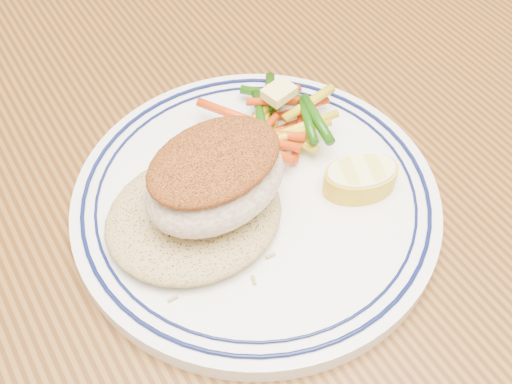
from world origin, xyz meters
The scene contains 7 objects.
dining_table centered at (0.00, 0.00, 0.65)m, with size 1.50×0.90×0.75m.
plate centered at (0.00, -0.03, 0.76)m, with size 0.27×0.27×0.02m.
rice_pilaf centered at (-0.05, -0.03, 0.78)m, with size 0.13×0.11×0.02m, color #A58D52.
fish_fillet centered at (-0.03, -0.03, 0.81)m, with size 0.11×0.09×0.05m.
vegetable_pile centered at (0.04, 0.02, 0.78)m, with size 0.11×0.10×0.03m.
butter_pat centered at (0.06, 0.03, 0.80)m, with size 0.02×0.02×0.01m, color #FEEA7C.
lemon_wedge centered at (0.07, -0.06, 0.78)m, with size 0.06×0.06×0.02m.
Camera 1 is at (-0.15, -0.27, 1.13)m, focal length 45.00 mm.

